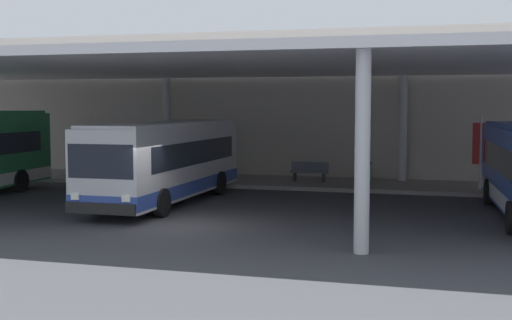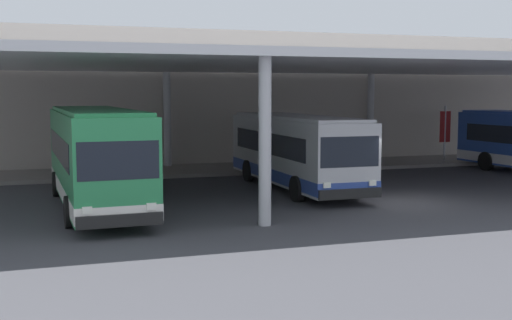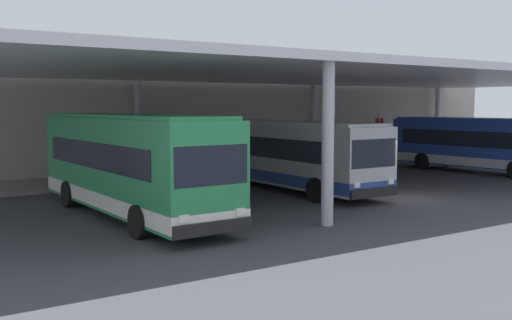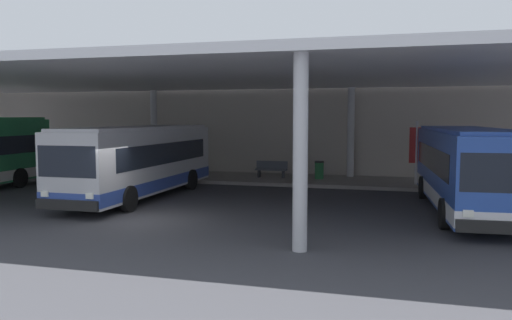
% 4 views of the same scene
% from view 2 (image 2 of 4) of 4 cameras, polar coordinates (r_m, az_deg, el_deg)
% --- Properties ---
extents(ground_plane, '(200.00, 200.00, 0.00)m').
position_cam_2_polar(ground_plane, '(25.47, 12.10, -3.61)').
color(ground_plane, '#3D3D42').
extents(platform_kerb, '(42.00, 4.50, 0.18)m').
position_cam_2_polar(platform_kerb, '(35.96, 2.54, -0.58)').
color(platform_kerb, gray).
rests_on(platform_kerb, ground).
extents(station_building_facade, '(48.00, 1.60, 7.67)m').
position_cam_2_polar(station_building_facade, '(38.78, 0.83, 5.45)').
color(station_building_facade, '#ADA399').
rests_on(station_building_facade, ground).
extents(canopy_shelter, '(40.00, 17.00, 5.55)m').
position_cam_2_polar(canopy_shelter, '(30.00, 6.92, 8.08)').
color(canopy_shelter, silver).
rests_on(canopy_shelter, ground).
extents(bus_nearest_bay, '(2.96, 11.40, 3.57)m').
position_cam_2_polar(bus_nearest_bay, '(24.32, -13.81, 0.28)').
color(bus_nearest_bay, '#28844C').
rests_on(bus_nearest_bay, ground).
extents(bus_second_bay, '(2.74, 10.54, 3.17)m').
position_cam_2_polar(bus_second_bay, '(28.25, 3.46, 0.83)').
color(bus_second_bay, '#B7B7BC').
rests_on(bus_second_bay, ground).
extents(bench_waiting, '(1.80, 0.45, 0.92)m').
position_cam_2_polar(bench_waiting, '(36.69, 5.31, 0.43)').
color(bench_waiting, '#4C515B').
rests_on(bench_waiting, platform_kerb).
extents(trash_bin, '(0.52, 0.52, 0.98)m').
position_cam_2_polar(trash_bin, '(37.93, 8.98, 0.59)').
color(trash_bin, '#236638').
rests_on(trash_bin, platform_kerb).
extents(banner_sign, '(0.70, 0.12, 3.20)m').
position_cam_2_polar(banner_sign, '(39.62, 16.14, 2.54)').
color(banner_sign, '#B2B2B7').
rests_on(banner_sign, platform_kerb).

